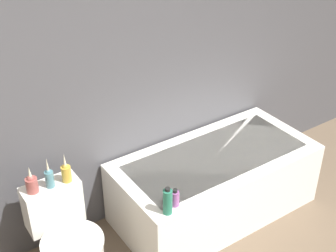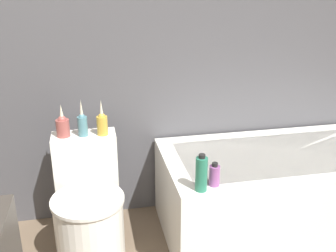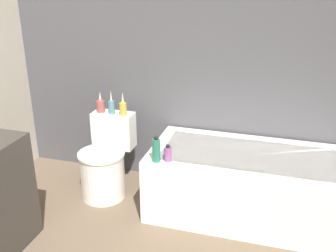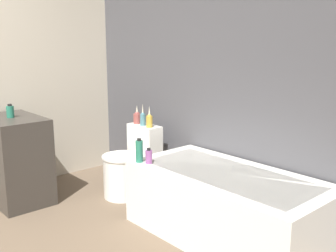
{
  "view_description": "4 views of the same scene",
  "coord_description": "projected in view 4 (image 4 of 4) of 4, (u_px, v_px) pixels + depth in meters",
  "views": [
    {
      "loc": [
        -1.3,
        -0.48,
        2.63
      ],
      "look_at": [
        0.2,
        1.73,
        1.01
      ],
      "focal_mm": 50.0,
      "sensor_mm": 36.0,
      "label": 1
    },
    {
      "loc": [
        -0.52,
        -0.27,
        1.6
      ],
      "look_at": [
        -0.11,
        1.74,
        0.81
      ],
      "focal_mm": 42.0,
      "sensor_mm": 36.0,
      "label": 2
    },
    {
      "loc": [
        0.87,
        -1.12,
        1.94
      ],
      "look_at": [
        0.03,
        1.7,
        0.75
      ],
      "focal_mm": 42.0,
      "sensor_mm": 36.0,
      "label": 3
    },
    {
      "loc": [
        2.56,
        -0.5,
        1.55
      ],
      "look_at": [
        0.2,
        1.61,
        0.87
      ],
      "focal_mm": 42.0,
      "sensor_mm": 36.0,
      "label": 4
    }
  ],
  "objects": [
    {
      "name": "vanity_counter",
      "position": [
        15.0,
        159.0,
        3.86
      ],
      "size": [
        0.76,
        0.48,
        0.84
      ],
      "color": "#38332D",
      "rests_on": "ground"
    },
    {
      "name": "wall_back_tiled",
      "position": [
        203.0,
        69.0,
        3.7
      ],
      "size": [
        6.4,
        0.06,
        2.6
      ],
      "color": "#4C4C51",
      "rests_on": "ground_plane"
    },
    {
      "name": "vase_silver",
      "position": [
        143.0,
        118.0,
        4.05
      ],
      "size": [
        0.06,
        0.06,
        0.23
      ],
      "color": "teal",
      "rests_on": "toilet"
    },
    {
      "name": "vase_gold",
      "position": [
        137.0,
        117.0,
        4.14
      ],
      "size": [
        0.08,
        0.08,
        0.2
      ],
      "color": "#994C47",
      "rests_on": "toilet"
    },
    {
      "name": "vase_bronze",
      "position": [
        149.0,
        120.0,
        3.96
      ],
      "size": [
        0.06,
        0.06,
        0.22
      ],
      "color": "gold",
      "rests_on": "toilet"
    },
    {
      "name": "bathtub",
      "position": [
        226.0,
        206.0,
        3.12
      ],
      "size": [
        1.61,
        0.79,
        0.55
      ],
      "color": "white",
      "rests_on": "ground"
    },
    {
      "name": "shampoo_bottle_tall",
      "position": [
        139.0,
        151.0,
        3.32
      ],
      "size": [
        0.06,
        0.06,
        0.21
      ],
      "color": "#267259",
      "rests_on": "bathtub"
    },
    {
      "name": "soap_bottle_glass",
      "position": [
        10.0,
        111.0,
        3.75
      ],
      "size": [
        0.07,
        0.07,
        0.13
      ],
      "color": "#267259",
      "rests_on": "vanity_counter"
    },
    {
      "name": "shampoo_bottle_short",
      "position": [
        149.0,
        156.0,
        3.29
      ],
      "size": [
        0.06,
        0.06,
        0.13
      ],
      "color": "#8C4C8C",
      "rests_on": "bathtub"
    },
    {
      "name": "toilet",
      "position": [
        129.0,
        167.0,
        4.02
      ],
      "size": [
        0.41,
        0.58,
        0.7
      ],
      "color": "white",
      "rests_on": "ground"
    }
  ]
}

